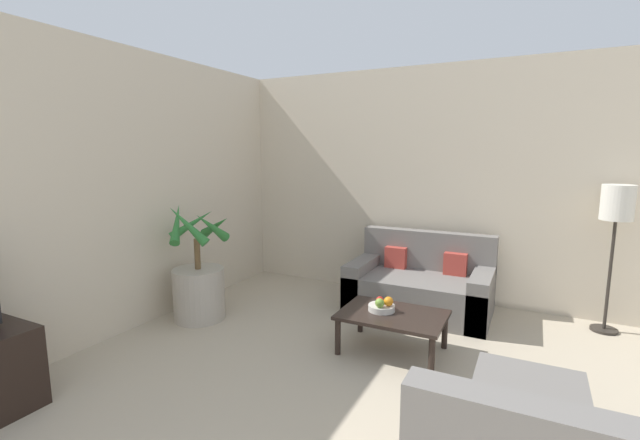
% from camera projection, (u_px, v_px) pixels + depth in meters
% --- Properties ---
extents(wall_back, '(7.86, 0.06, 2.70)m').
position_uv_depth(wall_back, '(502.00, 187.00, 4.65)').
color(wall_back, beige).
rests_on(wall_back, ground_plane).
extents(wall_left, '(0.06, 8.08, 2.70)m').
position_uv_depth(wall_left, '(9.00, 203.00, 3.17)').
color(wall_left, beige).
rests_on(wall_left, ground_plane).
extents(potted_palm, '(0.68, 0.67, 1.23)m').
position_uv_depth(potted_palm, '(199.00, 284.00, 4.42)').
color(potted_palm, '#ADA393').
rests_on(potted_palm, ground_plane).
extents(sofa_loveseat, '(1.48, 0.86, 0.84)m').
position_uv_depth(sofa_loveseat, '(420.00, 286.00, 4.66)').
color(sofa_loveseat, slate).
rests_on(sofa_loveseat, ground_plane).
extents(floor_lamp, '(0.28, 0.28, 1.42)m').
position_uv_depth(floor_lamp, '(617.00, 212.00, 3.98)').
color(floor_lamp, '#2D2823').
rests_on(floor_lamp, ground_plane).
extents(coffee_table, '(0.89, 0.62, 0.35)m').
position_uv_depth(coffee_table, '(393.00, 318.00, 3.69)').
color(coffee_table, black).
rests_on(coffee_table, ground_plane).
extents(fruit_bowl, '(0.23, 0.23, 0.05)m').
position_uv_depth(fruit_bowl, '(382.00, 308.00, 3.74)').
color(fruit_bowl, beige).
rests_on(fruit_bowl, coffee_table).
extents(apple_red, '(0.07, 0.07, 0.07)m').
position_uv_depth(apple_red, '(380.00, 300.00, 3.77)').
color(apple_red, red).
rests_on(apple_red, fruit_bowl).
extents(apple_green, '(0.08, 0.08, 0.08)m').
position_uv_depth(apple_green, '(380.00, 303.00, 3.67)').
color(apple_green, olive).
rests_on(apple_green, fruit_bowl).
extents(orange_fruit, '(0.08, 0.08, 0.08)m').
position_uv_depth(orange_fruit, '(389.00, 301.00, 3.71)').
color(orange_fruit, orange).
rests_on(orange_fruit, fruit_bowl).
extents(ottoman, '(0.61, 0.54, 0.40)m').
position_uv_depth(ottoman, '(527.00, 413.00, 2.51)').
color(ottoman, slate).
rests_on(ottoman, ground_plane).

